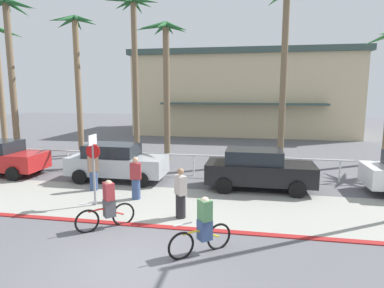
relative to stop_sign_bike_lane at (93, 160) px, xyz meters
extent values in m
plane|color=#5B5B60|center=(2.71, 6.36, -1.68)|extent=(80.00, 80.00, 0.00)
cube|color=#9E9E93|center=(2.71, 0.56, -1.67)|extent=(44.00, 4.00, 0.02)
cube|color=maroon|center=(2.71, -1.44, -1.66)|extent=(44.00, 0.24, 0.03)
cube|color=beige|center=(4.49, 23.62, 1.94)|extent=(19.92, 10.51, 7.23)
cube|color=#384C47|center=(4.49, 23.62, 5.81)|extent=(20.52, 11.11, 0.50)
cube|color=#384C47|center=(4.49, 17.86, 1.32)|extent=(13.94, 1.20, 0.16)
cylinder|color=white|center=(2.71, 4.86, -0.68)|extent=(26.68, 0.08, 0.08)
cylinder|color=white|center=(-6.18, 4.86, -1.18)|extent=(0.08, 0.08, 1.00)
cylinder|color=white|center=(-3.96, 4.86, -1.18)|extent=(0.08, 0.08, 1.00)
cylinder|color=white|center=(-1.74, 4.86, -1.18)|extent=(0.08, 0.08, 1.00)
cylinder|color=white|center=(0.48, 4.86, -1.18)|extent=(0.08, 0.08, 1.00)
cylinder|color=white|center=(2.71, 4.86, -1.18)|extent=(0.08, 0.08, 1.00)
cylinder|color=white|center=(4.93, 4.86, -1.18)|extent=(0.08, 0.08, 1.00)
cylinder|color=white|center=(7.15, 4.86, -1.18)|extent=(0.08, 0.08, 1.00)
cylinder|color=white|center=(9.38, 4.86, -1.18)|extent=(0.08, 0.08, 1.00)
cylinder|color=gray|center=(0.00, 0.00, -0.58)|extent=(0.08, 0.08, 2.20)
cube|color=white|center=(0.00, 0.00, 0.70)|extent=(0.04, 0.56, 0.36)
cylinder|color=red|center=(0.00, 0.00, 0.30)|extent=(0.52, 0.03, 0.52)
cylinder|color=#846B4C|center=(-11.19, 9.13, 2.39)|extent=(0.36, 0.36, 8.13)
cone|color=#2D6B33|center=(-10.48, 9.13, 6.23)|extent=(1.52, 0.32, 0.76)
cone|color=#2D6B33|center=(-10.61, 9.70, 6.22)|extent=(1.44, 1.44, 0.78)
cone|color=#2D6B33|center=(-11.19, 9.99, 6.31)|extent=(0.32, 1.78, 0.61)
cylinder|color=#756047|center=(-8.07, 6.39, 2.82)|extent=(0.36, 0.36, 8.99)
cone|color=#235B2D|center=(-7.16, 6.39, 7.05)|extent=(1.90, 0.32, 0.83)
cone|color=#235B2D|center=(-7.57, 6.80, 7.16)|extent=(1.26, 1.13, 0.62)
cone|color=#235B2D|center=(-7.93, 7.18, 7.04)|extent=(0.61, 1.74, 0.84)
cone|color=#235B2D|center=(-8.47, 7.08, 7.14)|extent=(1.11, 1.60, 0.65)
cone|color=#235B2D|center=(-7.39, 5.82, 7.10)|extent=(1.62, 1.43, 0.73)
cylinder|color=#846B4C|center=(-5.36, 8.82, 2.56)|extent=(0.36, 0.36, 8.48)
cone|color=#235B2D|center=(-4.75, 8.82, 6.68)|extent=(1.30, 0.32, 0.57)
cone|color=#235B2D|center=(-4.91, 9.38, 6.67)|extent=(1.18, 1.36, 0.58)
cone|color=#235B2D|center=(-5.52, 9.51, 6.54)|extent=(0.65, 1.56, 0.83)
cone|color=#235B2D|center=(-6.19, 9.22, 6.59)|extent=(1.87, 1.12, 0.73)
cone|color=#235B2D|center=(-6.04, 8.49, 6.67)|extent=(1.55, 0.97, 0.58)
cone|color=#235B2D|center=(-5.54, 8.04, 6.56)|extent=(0.69, 1.73, 0.80)
cone|color=#235B2D|center=(-4.98, 8.34, 6.65)|extent=(1.06, 1.21, 0.63)
cylinder|color=#756047|center=(-2.01, 9.96, 3.15)|extent=(0.36, 0.36, 9.66)
cone|color=#235B2D|center=(-1.19, 9.96, 7.84)|extent=(1.69, 0.32, 0.59)
cone|color=#235B2D|center=(-1.55, 10.42, 7.83)|extent=(1.20, 1.20, 0.62)
cone|color=#235B2D|center=(-2.01, 10.80, 7.72)|extent=(0.32, 1.78, 0.82)
cone|color=#235B2D|center=(-2.64, 10.60, 7.80)|extent=(1.55, 1.55, 0.68)
cone|color=#235B2D|center=(-2.61, 9.96, 7.72)|extent=(1.34, 0.32, 0.82)
cone|color=#235B2D|center=(-2.66, 9.30, 7.81)|extent=(1.59, 1.59, 0.65)
cone|color=#235B2D|center=(-2.01, 9.28, 7.77)|extent=(0.32, 1.46, 0.73)
cone|color=#235B2D|center=(-1.36, 9.31, 7.75)|extent=(1.58, 1.58, 0.77)
cylinder|color=#756047|center=(0.57, 7.99, 2.19)|extent=(0.36, 0.36, 7.74)
cone|color=#235B2D|center=(1.17, 7.99, 5.87)|extent=(1.31, 0.32, 0.68)
cone|color=#235B2D|center=(1.06, 8.48, 5.90)|extent=(1.26, 1.26, 0.64)
cone|color=#235B2D|center=(0.57, 8.87, 5.93)|extent=(0.32, 1.81, 0.59)
cone|color=#235B2D|center=(0.08, 8.48, 5.85)|extent=(1.27, 1.27, 0.72)
cone|color=#235B2D|center=(-0.32, 7.99, 5.92)|extent=(1.84, 0.32, 0.59)
cone|color=#235B2D|center=(0.02, 7.45, 5.88)|extent=(1.37, 1.37, 0.68)
cone|color=#235B2D|center=(0.57, 7.12, 5.82)|extent=(0.32, 1.83, 0.79)
cone|color=#235B2D|center=(1.10, 7.46, 5.84)|extent=(1.35, 1.35, 0.75)
cylinder|color=#756047|center=(7.07, 8.71, 3.01)|extent=(0.36, 0.36, 9.38)
cone|color=#387F3D|center=(12.32, 10.29, 5.28)|extent=(1.53, 1.53, 0.82)
cone|color=#387F3D|center=(12.34, 9.67, 5.28)|extent=(1.33, 0.32, 0.81)
cube|color=red|center=(-6.62, 3.27, -0.95)|extent=(4.40, 1.80, 0.80)
cylinder|color=black|center=(-5.21, 4.17, -1.35)|extent=(0.66, 0.22, 0.66)
cylinder|color=black|center=(-5.21, 2.37, -1.35)|extent=(0.66, 0.22, 0.66)
cube|color=#B2B7BC|center=(-0.54, 3.33, -0.95)|extent=(4.40, 1.80, 0.80)
cube|color=#1E2328|center=(-0.79, 3.33, -0.27)|extent=(2.29, 1.58, 0.56)
cylinder|color=black|center=(0.87, 4.23, -1.35)|extent=(0.66, 0.22, 0.66)
cylinder|color=black|center=(0.87, 2.43, -1.35)|extent=(0.66, 0.22, 0.66)
cylinder|color=black|center=(-1.95, 4.23, -1.35)|extent=(0.66, 0.22, 0.66)
cylinder|color=black|center=(-1.95, 2.43, -1.35)|extent=(0.66, 0.22, 0.66)
cube|color=black|center=(5.82, 3.08, -0.95)|extent=(4.40, 1.80, 0.80)
cube|color=#1E2328|center=(5.57, 3.08, -0.27)|extent=(2.29, 1.58, 0.56)
cylinder|color=black|center=(7.23, 3.98, -1.35)|extent=(0.66, 0.22, 0.66)
cylinder|color=black|center=(7.23, 2.18, -1.35)|extent=(0.66, 0.22, 0.66)
cylinder|color=black|center=(4.41, 3.98, -1.35)|extent=(0.66, 0.22, 0.66)
cylinder|color=black|center=(4.41, 2.18, -1.35)|extent=(0.66, 0.22, 0.66)
cylinder|color=black|center=(10.75, 4.28, -1.35)|extent=(0.66, 0.22, 0.66)
torus|color=black|center=(0.85, -2.18, -1.35)|extent=(0.57, 0.53, 0.72)
torus|color=black|center=(1.65, -1.44, -1.35)|extent=(0.57, 0.53, 0.72)
cylinder|color=red|center=(1.41, -1.67, -1.20)|extent=(0.54, 0.51, 0.35)
cylinder|color=red|center=(1.02, -2.02, -1.06)|extent=(0.31, 0.30, 0.07)
cylinder|color=red|center=(1.34, -1.73, -1.13)|extent=(0.05, 0.05, 0.44)
cylinder|color=silver|center=(0.88, -2.15, -0.80)|extent=(0.39, 0.37, 0.04)
cube|color=#4C4C51|center=(1.34, -1.73, -1.07)|extent=(0.43, 0.42, 0.52)
cube|color=#A33338|center=(1.34, -1.73, -0.55)|extent=(0.42, 0.43, 0.52)
sphere|color=#D6A884|center=(1.34, -1.73, -0.32)|extent=(0.22, 0.22, 0.22)
torus|color=black|center=(3.85, -3.19, -1.35)|extent=(0.59, 0.50, 0.72)
torus|color=black|center=(4.70, -2.49, -1.35)|extent=(0.59, 0.50, 0.72)
cylinder|color=gold|center=(4.44, -2.70, -1.20)|extent=(0.57, 0.48, 0.35)
cylinder|color=gold|center=(4.03, -3.03, -1.06)|extent=(0.33, 0.28, 0.07)
cylinder|color=gold|center=(4.37, -2.76, -1.13)|extent=(0.05, 0.05, 0.44)
cylinder|color=silver|center=(3.89, -3.15, -0.80)|extent=(0.41, 0.35, 0.04)
cube|color=#384C7A|center=(4.37, -2.76, -1.07)|extent=(0.43, 0.42, 0.52)
cube|color=#4C7F51|center=(4.37, -2.76, -0.55)|extent=(0.42, 0.43, 0.52)
sphere|color=beige|center=(4.37, -2.76, -0.32)|extent=(0.22, 0.22, 0.22)
cylinder|color=#232326|center=(3.27, -0.61, -1.28)|extent=(0.45, 0.45, 0.79)
cube|color=#B7B2A8|center=(3.27, -0.61, -0.58)|extent=(0.46, 0.47, 0.61)
sphere|color=#9E7556|center=(3.27, -0.61, -0.13)|extent=(0.22, 0.22, 0.22)
cylinder|color=#384C7A|center=(1.20, 0.92, -1.28)|extent=(0.39, 0.39, 0.79)
cube|color=#A33338|center=(1.20, 0.92, -0.59)|extent=(0.45, 0.35, 0.61)
sphere|color=#D6A884|center=(1.20, 0.92, -0.14)|extent=(0.22, 0.22, 0.22)
cylinder|color=#384C7A|center=(-0.90, 1.69, -1.27)|extent=(0.45, 0.45, 0.81)
cube|color=#93705B|center=(-0.90, 1.69, -0.55)|extent=(0.47, 0.46, 0.63)
sphere|color=beige|center=(-0.90, 1.69, -0.10)|extent=(0.22, 0.22, 0.22)
camera|label=1|loc=(5.49, -10.58, 2.38)|focal=30.99mm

